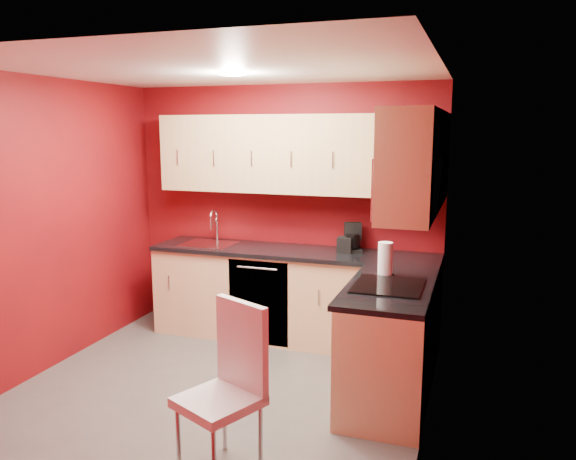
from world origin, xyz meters
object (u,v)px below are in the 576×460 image
Objects in this scene: coffee_maker at (353,237)px; dining_chair at (219,392)px; microwave at (408,186)px; sink at (210,240)px; paper_towel at (385,259)px; napkin_holder at (345,245)px.

dining_chair is at bearing -116.08° from coffee_maker.
microwave reaches higher than coffee_maker.
sink reaches higher than paper_towel.
napkin_holder is at bearing 109.19° from dining_chair.
microwave is at bearing -58.04° from paper_towel.
sink is at bearing 154.40° from microwave.
coffee_maker is 1.86× the size of napkin_holder.
sink is (-2.09, 1.00, -0.72)m from microwave.
coffee_maker is at bearing 107.77° from dining_chair.
coffee_maker is at bearing 43.16° from napkin_holder.
sink is 1.93× the size of paper_towel.
dining_chair is (-0.29, -2.35, -0.53)m from coffee_maker.
napkin_holder reaches higher than dining_chair.
sink is 1.41m from napkin_holder.
sink is 3.56× the size of napkin_holder.
sink is 0.50× the size of dining_chair.
napkin_holder is (-0.69, 1.05, -0.68)m from microwave.
dining_chair is (1.18, -2.24, -0.42)m from sink.
microwave is at bearing -79.55° from coffee_maker.
microwave is at bearing -56.63° from napkin_holder.
coffee_maker is (1.47, 0.11, 0.10)m from sink.
napkin_holder is (1.40, 0.04, 0.04)m from sink.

